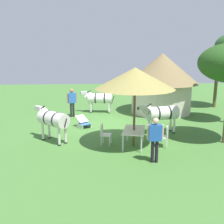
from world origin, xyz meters
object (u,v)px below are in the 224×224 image
at_px(zebra_by_umbrella, 99,98).
at_px(zebra_toward_hut, 52,119).
at_px(patio_dining_table, 134,131).
at_px(zebra_nearest_camera, 161,113).
at_px(patio_chair_near_hut, 104,133).
at_px(patio_chair_west_end, 164,135).
at_px(guest_beside_umbrella, 155,136).
at_px(acacia_tree_right_background, 218,61).
at_px(thatched_hut, 162,80).
at_px(standing_watcher, 72,100).
at_px(shade_umbrella, 135,78).
at_px(striped_lounge_chair, 83,123).

xyz_separation_m(zebra_by_umbrella, zebra_toward_hut, (5.59, -2.13, 0.10)).
xyz_separation_m(patio_dining_table, zebra_nearest_camera, (-1.74, 1.58, 0.35)).
xyz_separation_m(patio_chair_near_hut, patio_chair_west_end, (0.46, 2.54, 0.00)).
relative_size(guest_beside_umbrella, acacia_tree_right_background, 0.41).
height_order(thatched_hut, zebra_toward_hut, thatched_hut).
distance_m(patio_chair_west_end, standing_watcher, 7.05).
height_order(patio_dining_table, patio_chair_near_hut, patio_chair_near_hut).
distance_m(shade_umbrella, standing_watcher, 6.43).
relative_size(thatched_hut, patio_chair_west_end, 5.21).
relative_size(zebra_nearest_camera, acacia_tree_right_background, 0.53).
bearing_deg(striped_lounge_chair, patio_dining_table, 92.43).
bearing_deg(guest_beside_umbrella, standing_watcher, 120.71).
distance_m(thatched_hut, shade_umbrella, 6.87).
distance_m(shade_umbrella, zebra_toward_hut, 4.10).
bearing_deg(zebra_toward_hut, patio_chair_near_hut, -60.42).
relative_size(guest_beside_umbrella, striped_lounge_chair, 1.74).
distance_m(patio_chair_near_hut, patio_chair_west_end, 2.59).
distance_m(shade_umbrella, patio_chair_near_hut, 2.73).
height_order(patio_chair_west_end, zebra_toward_hut, zebra_toward_hut).
relative_size(thatched_hut, acacia_tree_right_background, 1.14).
height_order(patio_chair_near_hut, standing_watcher, standing_watcher).
relative_size(standing_watcher, zebra_toward_hut, 1.00).
xyz_separation_m(patio_dining_table, standing_watcher, (-5.32, -3.10, 0.40)).
distance_m(standing_watcher, zebra_toward_hut, 4.55).
relative_size(striped_lounge_chair, acacia_tree_right_background, 0.24).
height_order(patio_chair_near_hut, acacia_tree_right_background, acacia_tree_right_background).
relative_size(thatched_hut, guest_beside_umbrella, 2.77).
height_order(patio_chair_near_hut, zebra_nearest_camera, zebra_nearest_camera).
height_order(zebra_nearest_camera, zebra_by_umbrella, zebra_nearest_camera).
xyz_separation_m(striped_lounge_chair, zebra_toward_hut, (2.20, -1.25, 0.79)).
relative_size(patio_dining_table, striped_lounge_chair, 1.72).
relative_size(patio_dining_table, zebra_by_umbrella, 0.75).
bearing_deg(patio_chair_near_hut, zebra_nearest_camera, 129.55).
height_order(patio_chair_west_end, standing_watcher, standing_watcher).
relative_size(guest_beside_umbrella, zebra_by_umbrella, 0.76).
relative_size(shade_umbrella, guest_beside_umbrella, 1.99).
xyz_separation_m(thatched_hut, shade_umbrella, (6.28, -2.65, 0.81)).
relative_size(patio_chair_near_hut, zebra_by_umbrella, 0.40).
height_order(standing_watcher, zebra_by_umbrella, standing_watcher).
relative_size(standing_watcher, zebra_nearest_camera, 0.80).
bearing_deg(zebra_toward_hut, thatched_hut, -6.22).
relative_size(patio_dining_table, patio_chair_near_hut, 1.86).
height_order(shade_umbrella, acacia_tree_right_background, acacia_tree_right_background).
height_order(guest_beside_umbrella, striped_lounge_chair, guest_beside_umbrella).
distance_m(guest_beside_umbrella, zebra_nearest_camera, 3.61).
distance_m(patio_dining_table, standing_watcher, 6.17).
relative_size(patio_chair_near_hut, zebra_toward_hut, 0.51).
xyz_separation_m(guest_beside_umbrella, zebra_nearest_camera, (-3.46, 1.05, -0.01)).
xyz_separation_m(patio_chair_west_end, striped_lounge_chair, (-3.17, -3.58, -0.27)).
height_order(standing_watcher, zebra_nearest_camera, standing_watcher).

